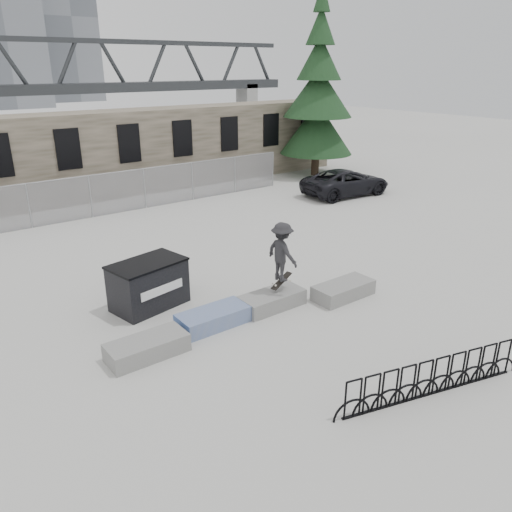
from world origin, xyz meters
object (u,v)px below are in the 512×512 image
at_px(planter_offset, 343,289).
at_px(dumpster, 148,284).
at_px(planter_far_left, 147,347).
at_px(spruce_tree, 318,100).
at_px(bike_rack, 433,378).
at_px(skateboarder, 282,252).
at_px(planter_center_left, 213,317).
at_px(suv, 346,182).
at_px(planter_center_right, 272,300).

height_order(planter_offset, dumpster, dumpster).
height_order(planter_far_left, spruce_tree, spruce_tree).
height_order(planter_far_left, bike_rack, bike_rack).
bearing_deg(bike_rack, planter_far_left, 129.51).
height_order(planter_far_left, skateboarder, skateboarder).
relative_size(planter_center_left, suv, 0.39).
distance_m(planter_far_left, suv, 18.18).
bearing_deg(spruce_tree, skateboarder, -136.33).
bearing_deg(bike_rack, suv, 49.39).
distance_m(planter_center_right, spruce_tree, 20.02).
bearing_deg(planter_center_left, bike_rack, -68.67).
bearing_deg(bike_rack, spruce_tree, 52.92).
relative_size(planter_center_left, dumpster, 0.84).
height_order(planter_center_right, dumpster, dumpster).
relative_size(planter_center_right, spruce_tree, 0.17).
relative_size(planter_offset, suv, 0.39).
xyz_separation_m(dumpster, spruce_tree, (17.17, 11.02, 3.99)).
relative_size(planter_center_left, bike_rack, 0.42).
bearing_deg(planter_center_left, skateboarder, -2.37).
bearing_deg(skateboarder, spruce_tree, -48.42).
distance_m(dumpster, skateboarder, 4.07).
xyz_separation_m(planter_center_left, spruce_tree, (16.30, 13.19, 4.46)).
xyz_separation_m(planter_center_left, bike_rack, (2.16, -5.52, 0.18)).
bearing_deg(planter_far_left, planter_offset, -5.19).
height_order(planter_center_left, skateboarder, skateboarder).
xyz_separation_m(planter_offset, bike_rack, (-2.08, -4.63, 0.18)).
bearing_deg(planter_far_left, spruce_tree, 36.24).
xyz_separation_m(suv, skateboarder, (-11.54, -8.30, 0.97)).
bearing_deg(bike_rack, dumpster, 111.48).
relative_size(planter_far_left, bike_rack, 0.42).
distance_m(planter_center_left, dumpster, 2.38).
relative_size(planter_far_left, planter_offset, 1.00).
height_order(planter_center_left, bike_rack, bike_rack).
relative_size(planter_center_right, planter_offset, 1.00).
bearing_deg(suv, planter_center_right, 130.15).
xyz_separation_m(planter_center_left, skateboarder, (2.37, -0.10, 1.43)).
distance_m(planter_far_left, planter_center_right, 4.15).
xyz_separation_m(planter_center_left, suv, (13.92, 8.20, 0.46)).
bearing_deg(planter_offset, spruce_tree, 49.43).
bearing_deg(suv, bike_rack, 144.64).
height_order(planter_offset, suv, suv).
distance_m(planter_center_left, planter_offset, 4.33).
bearing_deg(spruce_tree, bike_rack, -127.08).
bearing_deg(bike_rack, planter_center_left, 111.33).
distance_m(spruce_tree, skateboarder, 19.49).
distance_m(planter_center_right, bike_rack, 5.42).
relative_size(planter_far_left, dumpster, 0.84).
bearing_deg(dumpster, planter_center_left, -79.44).
height_order(bike_rack, spruce_tree, spruce_tree).
xyz_separation_m(planter_far_left, bike_rack, (4.29, -5.20, 0.18)).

